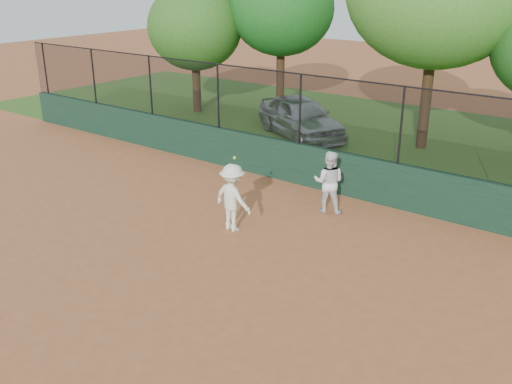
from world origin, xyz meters
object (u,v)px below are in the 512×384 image
Objects in this scene: parked_car at (300,117)px; tree_1 at (281,9)px; tree_0 at (194,28)px; player_second at (329,182)px; player_main at (233,198)px.

parked_car is 5.15m from tree_1.
tree_0 is 3.75m from tree_1.
tree_1 reaches higher than player_second.
parked_car is at bearing -43.60° from tree_1.
player_main reaches higher than player_second.
player_second is 12.44m from tree_0.
tree_0 is at bearing -52.47° from player_second.
player_second is at bearing -48.91° from tree_1.
tree_0 is at bearing 111.98° from parked_car.
parked_car is 6.58m from tree_0.
tree_0 is (-9.05, 8.70, 2.77)m from player_main.
tree_1 is (-5.82, 10.44, 3.55)m from player_main.
player_main is (-1.26, -2.32, 0.01)m from player_second.
parked_car is at bearing -72.35° from player_second.
parked_car is 0.83× the size of tree_0.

